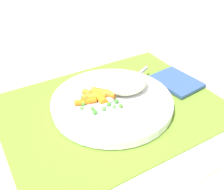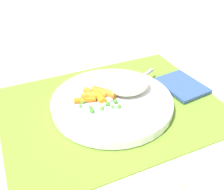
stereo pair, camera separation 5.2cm
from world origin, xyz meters
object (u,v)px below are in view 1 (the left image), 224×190
Objects in this scene: carrot_portion at (96,96)px; napkin at (175,81)px; plate at (112,102)px; fork at (120,90)px; rice_mound at (127,83)px.

carrot_portion is 0.22m from napkin.
fork is (-0.03, -0.01, 0.01)m from plate.
carrot_portion is (0.08, -0.01, -0.01)m from rice_mound.
fork is at bearing 176.54° from carrot_portion.
carrot_portion is 0.48× the size of fork.
carrot_portion is 0.83× the size of napkin.
fork reaches higher than napkin.
plate is at bearing 25.77° from fork.
plate is at bearing 148.67° from carrot_portion.
plate is 2.33× the size of napkin.
carrot_portion reaches higher than plate.
fork is at bearing -154.23° from plate.
napkin is at bearing -178.77° from plate.
rice_mound is 0.49× the size of fork.
plate reaches higher than napkin.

